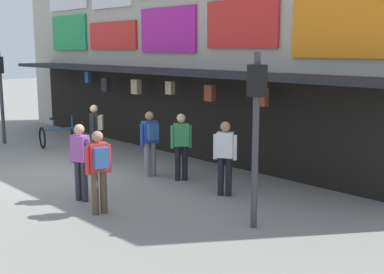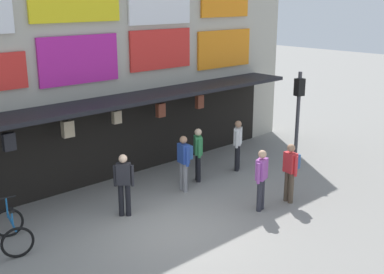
{
  "view_description": "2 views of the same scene",
  "coord_description": "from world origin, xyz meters",
  "views": [
    {
      "loc": [
        11.58,
        -5.96,
        3.26
      ],
      "look_at": [
        3.17,
        1.98,
        1.16
      ],
      "focal_mm": 45.88,
      "sensor_mm": 36.0,
      "label": 1
    },
    {
      "loc": [
        -6.99,
        -8.25,
        5.51
      ],
      "look_at": [
        2.09,
        1.55,
        1.65
      ],
      "focal_mm": 45.52,
      "sensor_mm": 36.0,
      "label": 2
    }
  ],
  "objects": [
    {
      "name": "traffic_light_far",
      "position": [
        6.11,
        0.78,
        2.14
      ],
      "size": [
        0.32,
        0.35,
        3.2
      ],
      "color": "#38383D",
      "rests_on": "ground"
    },
    {
      "name": "pedestrian_in_blue",
      "position": [
        1.92,
        1.7,
        0.98
      ],
      "size": [
        0.4,
        0.52,
        1.68
      ],
      "color": "gray",
      "rests_on": "ground"
    },
    {
      "name": "pedestrian_in_black",
      "position": [
        -0.34,
        1.51,
        0.98
      ],
      "size": [
        0.47,
        0.47,
        1.68
      ],
      "color": "black",
      "rests_on": "ground"
    },
    {
      "name": "shopfront",
      "position": [
        -0.0,
        4.57,
        3.96
      ],
      "size": [
        18.0,
        2.6,
        8.0
      ],
      "color": "#B2AD9E",
      "rests_on": "ground"
    },
    {
      "name": "pedestrian_in_yellow",
      "position": [
        2.51,
        -0.68,
        0.95
      ],
      "size": [
        0.51,
        0.32,
        1.68
      ],
      "color": "#2D2D38",
      "rests_on": "ground"
    },
    {
      "name": "pedestrian_in_white",
      "position": [
        4.38,
        1.84,
        0.95
      ],
      "size": [
        0.46,
        0.38,
        1.68
      ],
      "color": "black",
      "rests_on": "ground"
    },
    {
      "name": "bicycle_parked",
      "position": [
        -3.18,
        1.87,
        0.39
      ],
      "size": [
        0.96,
        1.29,
        1.05
      ],
      "color": "black",
      "rests_on": "ground"
    },
    {
      "name": "pedestrian_in_red",
      "position": [
        2.76,
        2.0,
        0.95
      ],
      "size": [
        0.38,
        0.46,
        1.68
      ],
      "color": "black",
      "rests_on": "ground"
    },
    {
      "name": "ground_plane",
      "position": [
        0.0,
        0.0,
        0.0
      ],
      "size": [
        80.0,
        80.0,
        0.0
      ],
      "primitive_type": "plane",
      "color": "gray"
    },
    {
      "name": "pedestrian_in_purple",
      "position": [
        3.53,
        -0.87,
        0.98
      ],
      "size": [
        0.41,
        0.52,
        1.68
      ],
      "color": "brown",
      "rests_on": "ground"
    }
  ]
}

